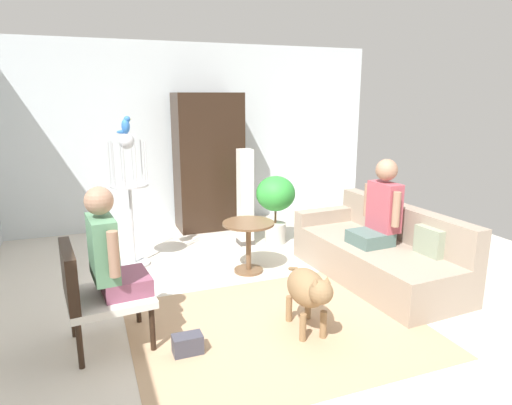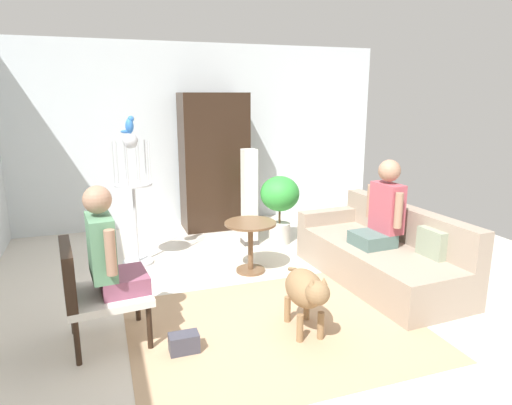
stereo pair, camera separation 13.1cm
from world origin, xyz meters
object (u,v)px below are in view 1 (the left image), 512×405
object	(u,v)px
column_lamp	(245,198)
handbag	(188,344)
armchair	(92,289)
dog	(308,289)
round_end_table	(248,238)
armoire_cabinet	(209,162)
parrot	(126,125)
potted_plant	(276,200)
couch	(379,253)
person_on_couch	(380,209)
person_on_armchair	(109,252)
bird_cage_stand	(130,195)

from	to	relation	value
column_lamp	handbag	xyz separation A→B (m)	(-1.32, -2.33, -0.55)
armchair	dog	xyz separation A→B (m)	(1.67, -0.39, -0.11)
round_end_table	handbag	distance (m)	1.76
column_lamp	handbag	distance (m)	2.73
armchair	armoire_cabinet	size ratio (longest dim) A/B	0.43
column_lamp	handbag	size ratio (longest dim) A/B	5.55
dog	parrot	distance (m)	2.73
potted_plant	armoire_cabinet	distance (m)	1.28
parrot	round_end_table	bearing A→B (deg)	-29.90
couch	potted_plant	world-z (taller)	potted_plant
person_on_couch	person_on_armchair	bearing A→B (deg)	-172.93
bird_cage_stand	dog	bearing A→B (deg)	-60.70
couch	potted_plant	bearing A→B (deg)	111.33
person_on_couch	handbag	size ratio (longest dim) A/B	3.93
armoire_cabinet	handbag	distance (m)	3.56
armchair	round_end_table	bearing A→B (deg)	31.91
person_on_couch	column_lamp	size ratio (longest dim) A/B	0.71
round_end_table	armoire_cabinet	bearing A→B (deg)	88.03
round_end_table	parrot	distance (m)	1.84
couch	parrot	bearing A→B (deg)	151.37
parrot	column_lamp	distance (m)	1.80
person_on_armchair	person_on_couch	bearing A→B (deg)	7.07
armoire_cabinet	round_end_table	bearing A→B (deg)	-91.97
round_end_table	bird_cage_stand	size ratio (longest dim) A/B	0.38
couch	round_end_table	size ratio (longest dim) A/B	3.56
couch	bird_cage_stand	distance (m)	2.85
bird_cage_stand	person_on_couch	bearing A→B (deg)	-29.39
dog	column_lamp	xyz separation A→B (m)	(0.30, 2.37, 0.25)
couch	person_on_armchair	size ratio (longest dim) A/B	2.38
potted_plant	handbag	world-z (taller)	potted_plant
potted_plant	person_on_armchair	bearing A→B (deg)	-140.04
column_lamp	armoire_cabinet	distance (m)	1.03
bird_cage_stand	armchair	bearing A→B (deg)	-105.76
person_on_couch	parrot	world-z (taller)	parrot
dog	handbag	distance (m)	1.06
armchair	armoire_cabinet	xyz separation A→B (m)	(1.74, 2.91, 0.50)
armchair	handbag	size ratio (longest dim) A/B	3.72
potted_plant	handbag	distance (m)	2.85
parrot	handbag	distance (m)	2.60
couch	person_on_couch	distance (m)	0.51
person_on_couch	round_end_table	xyz separation A→B (m)	(-1.24, 0.68, -0.38)
armchair	dog	bearing A→B (deg)	-13.23
potted_plant	column_lamp	bearing A→B (deg)	165.06
dog	person_on_couch	bearing A→B (deg)	31.26
couch	armoire_cabinet	bearing A→B (deg)	115.50
armoire_cabinet	parrot	bearing A→B (deg)	-136.42
bird_cage_stand	handbag	distance (m)	2.22
person_on_couch	armoire_cabinet	distance (m)	2.82
couch	armoire_cabinet	xyz separation A→B (m)	(-1.21, 2.53, 0.72)
dog	column_lamp	world-z (taller)	column_lamp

